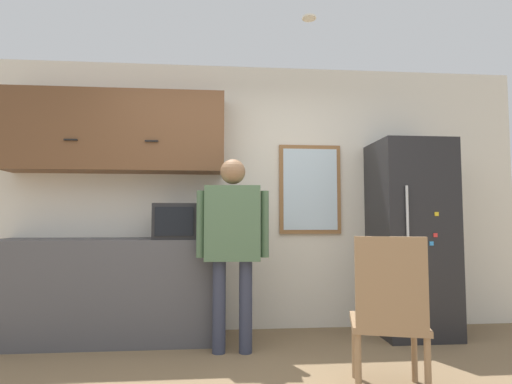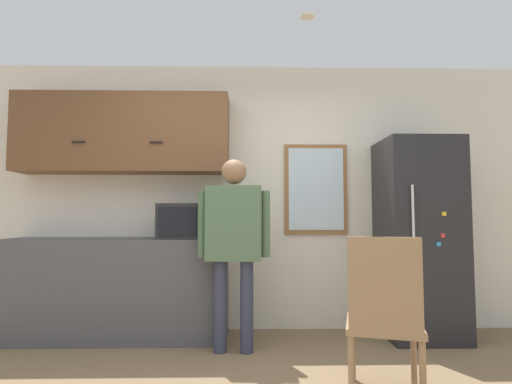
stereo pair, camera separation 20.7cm
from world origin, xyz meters
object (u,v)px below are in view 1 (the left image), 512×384
Objects in this scene: person at (233,233)px; refrigerator at (411,237)px; chair at (389,310)px; microwave at (181,221)px.

person is 1.78m from refrigerator.
person reaches higher than chair.
chair is at bearing -41.41° from microwave.
refrigerator reaches higher than person.
microwave is 2.21m from refrigerator.
refrigerator is 1.86× the size of chair.
microwave reaches higher than chair.
person is (0.46, -0.33, -0.10)m from microwave.
person is 0.87× the size of refrigerator.
microwave is 1.97m from chair.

